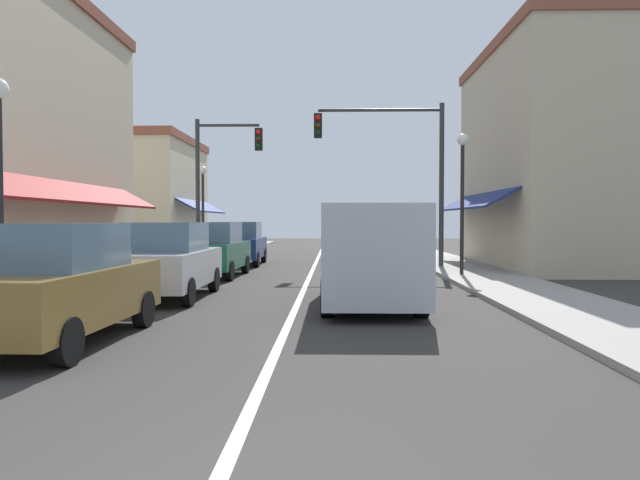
{
  "coord_description": "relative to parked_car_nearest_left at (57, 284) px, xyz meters",
  "views": [
    {
      "loc": [
        0.81,
        -3.21,
        1.8
      ],
      "look_at": [
        0.35,
        15.57,
        1.2
      ],
      "focal_mm": 33.13,
      "sensor_mm": 36.0,
      "label": 1
    }
  ],
  "objects": [
    {
      "name": "ground_plane",
      "position": [
        3.26,
        12.69,
        -0.88
      ],
      "size": [
        80.0,
        80.0,
        0.0
      ],
      "primitive_type": "plane",
      "color": "#33302D"
    },
    {
      "name": "sidewalk_left",
      "position": [
        -2.24,
        12.69,
        -0.82
      ],
      "size": [
        2.6,
        56.0,
        0.12
      ],
      "primitive_type": "cube",
      "color": "gray",
      "rests_on": "ground"
    },
    {
      "name": "sidewalk_right",
      "position": [
        8.76,
        12.69,
        -0.82
      ],
      "size": [
        2.6,
        56.0,
        0.12
      ],
      "primitive_type": "cube",
      "color": "gray",
      "rests_on": "ground"
    },
    {
      "name": "lane_center_stripe",
      "position": [
        3.26,
        12.69,
        -0.88
      ],
      "size": [
        0.14,
        52.0,
        0.01
      ],
      "primitive_type": "cube",
      "color": "silver",
      "rests_on": "ground"
    },
    {
      "name": "storefront_right_block",
      "position": [
        12.5,
        14.69,
        3.41
      ],
      "size": [
        6.19,
        10.2,
        8.58
      ],
      "color": "#BCAD8E",
      "rests_on": "ground"
    },
    {
      "name": "storefront_far_left",
      "position": [
        -5.81,
        22.69,
        2.23
      ],
      "size": [
        5.88,
        8.2,
        6.2
      ],
      "color": "beige",
      "rests_on": "ground"
    },
    {
      "name": "parked_car_nearest_left",
      "position": [
        0.0,
        0.0,
        0.0
      ],
      "size": [
        1.88,
        4.15,
        1.77
      ],
      "rotation": [
        0.0,
        0.0,
        -0.03
      ],
      "color": "brown",
      "rests_on": "ground"
    },
    {
      "name": "parked_car_second_left",
      "position": [
        0.2,
        5.08,
        0.0
      ],
      "size": [
        1.79,
        4.11,
        1.77
      ],
      "rotation": [
        0.0,
        0.0,
        0.0
      ],
      "color": "#B7BABF",
      "rests_on": "ground"
    },
    {
      "name": "parked_car_third_left",
      "position": [
        0.17,
        10.4,
        0.0
      ],
      "size": [
        1.87,
        4.15,
        1.77
      ],
      "rotation": [
        0.0,
        0.0,
        -0.03
      ],
      "color": "#0F4C33",
      "rests_on": "ground"
    },
    {
      "name": "parked_car_far_left",
      "position": [
        0.22,
        15.63,
        0.0
      ],
      "size": [
        1.83,
        4.12,
        1.77
      ],
      "rotation": [
        0.0,
        0.0,
        0.01
      ],
      "color": "navy",
      "rests_on": "ground"
    },
    {
      "name": "van_in_lane",
      "position": [
        4.82,
        4.11,
        0.27
      ],
      "size": [
        2.02,
        5.19,
        2.12
      ],
      "rotation": [
        0.0,
        0.0,
        -0.0
      ],
      "color": "#B2B7BC",
      "rests_on": "ground"
    },
    {
      "name": "traffic_signal_mast_arm",
      "position": [
        6.48,
        13.58,
        3.31
      ],
      "size": [
        4.85,
        0.5,
        6.19
      ],
      "color": "#333333",
      "rests_on": "ground"
    },
    {
      "name": "traffic_signal_left_corner",
      "position": [
        -0.68,
        15.5,
        3.01
      ],
      "size": [
        2.78,
        0.5,
        5.96
      ],
      "color": "#333333",
      "rests_on": "ground"
    },
    {
      "name": "street_lamp_right_mid",
      "position": [
        8.1,
        10.21,
        2.21
      ],
      "size": [
        0.36,
        0.36,
        4.55
      ],
      "color": "black",
      "rests_on": "ground"
    },
    {
      "name": "street_lamp_left_far",
      "position": [
        -1.92,
        18.21,
        2.06
      ],
      "size": [
        0.36,
        0.36,
        4.29
      ],
      "color": "black",
      "rests_on": "ground"
    }
  ]
}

